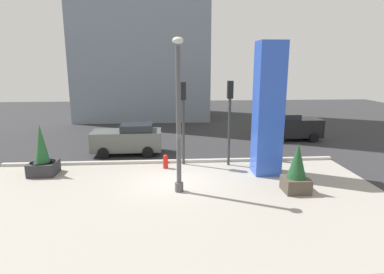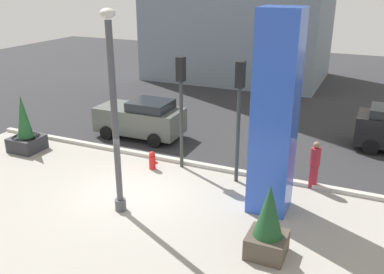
% 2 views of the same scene
% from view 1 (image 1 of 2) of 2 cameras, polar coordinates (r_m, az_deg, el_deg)
% --- Properties ---
extents(ground_plane, '(60.00, 60.00, 0.00)m').
position_cam_1_polar(ground_plane, '(18.83, -3.61, -3.73)').
color(ground_plane, '#2D2D30').
extents(plaza_pavement, '(18.00, 10.00, 0.02)m').
position_cam_1_polar(plaza_pavement, '(13.18, -3.35, -11.09)').
color(plaza_pavement, '#9E998E').
rests_on(plaza_pavement, ground_plane).
extents(curb_strip, '(18.00, 0.24, 0.16)m').
position_cam_1_polar(curb_strip, '(17.96, -3.59, -4.27)').
color(curb_strip, '#B7B2A8').
rests_on(curb_strip, ground_plane).
extents(lamp_post, '(0.44, 0.44, 6.33)m').
position_cam_1_polar(lamp_post, '(13.22, -2.38, 2.97)').
color(lamp_post, '#4C4C51').
rests_on(lamp_post, ground_plane).
extents(art_pillar_blue, '(1.25, 1.25, 6.35)m').
position_cam_1_polar(art_pillar_blue, '(16.01, 13.19, 4.69)').
color(art_pillar_blue, blue).
rests_on(art_pillar_blue, ground_plane).
extents(potted_plant_near_right, '(1.04, 1.04, 2.12)m').
position_cam_1_polar(potted_plant_near_right, '(14.40, 17.86, -5.69)').
color(potted_plant_near_right, '#4C4238').
rests_on(potted_plant_near_right, ground_plane).
extents(potted_plant_mid_plaza, '(1.25, 1.25, 2.50)m').
position_cam_1_polar(potted_plant_mid_plaza, '(17.43, -24.71, -3.20)').
color(potted_plant_mid_plaza, '#2D2D33').
rests_on(potted_plant_mid_plaza, ground_plane).
extents(fire_hydrant, '(0.36, 0.26, 0.75)m').
position_cam_1_polar(fire_hydrant, '(16.95, -4.65, -4.30)').
color(fire_hydrant, red).
rests_on(fire_hydrant, ground_plane).
extents(traffic_light_far_side, '(0.28, 0.42, 4.47)m').
position_cam_1_polar(traffic_light_far_side, '(17.02, 6.61, 4.84)').
color(traffic_light_far_side, '#333833').
rests_on(traffic_light_far_side, ground_plane).
extents(traffic_light_corner, '(0.28, 0.42, 4.40)m').
position_cam_1_polar(traffic_light_corner, '(17.07, -1.54, 4.79)').
color(traffic_light_corner, '#333833').
rests_on(traffic_light_corner, ground_plane).
extents(car_far_lane, '(3.87, 2.10, 1.91)m').
position_cam_1_polar(car_far_lane, '(24.26, 17.07, 1.80)').
color(car_far_lane, black).
rests_on(car_far_lane, ground_plane).
extents(car_curb_east, '(4.10, 2.13, 1.82)m').
position_cam_1_polar(car_curb_east, '(19.86, -11.12, -0.34)').
color(car_curb_east, '#565B56').
rests_on(car_curb_east, ground_plane).
extents(pedestrian_on_sidewalk, '(0.42, 0.42, 1.78)m').
position_cam_1_polar(pedestrian_on_sidewalk, '(18.63, 14.24, -1.10)').
color(pedestrian_on_sidewalk, maroon).
rests_on(pedestrian_on_sidewalk, ground_plane).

